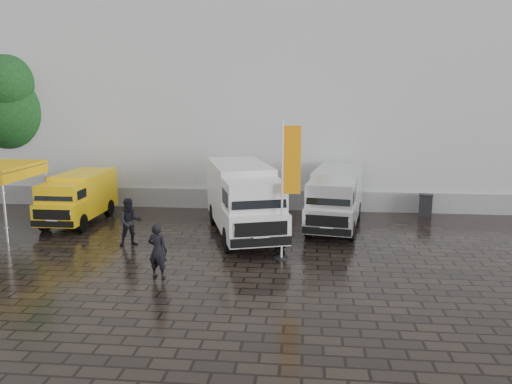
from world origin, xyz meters
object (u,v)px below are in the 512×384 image
van_white (243,201)px  person_tent (130,222)px  van_yellow (78,199)px  wheelie_bin (426,205)px  van_silver (335,199)px  person_front (158,251)px  flagpole (287,183)px

van_white → person_tent: size_ratio=3.60×
van_white → person_tent: 4.60m
van_yellow → wheelie_bin: bearing=10.5°
van_silver → wheelie_bin: bearing=39.9°
van_white → wheelie_bin: size_ratio=6.25×
van_white → person_front: size_ratio=3.72×
person_front → person_tent: (-2.09, 3.33, 0.03)m
wheelie_bin → person_tent: bearing=-140.7°
van_silver → flagpole: flagpole is taller
van_silver → person_tent: bearing=-146.7°
wheelie_bin → person_tent: 13.92m
flagpole → person_tent: bearing=170.5°
van_yellow → flagpole: (9.65, -4.22, 1.62)m
van_white → van_silver: bearing=5.3°
person_tent → flagpole: bearing=-34.9°
van_silver → wheelie_bin: 5.23m
van_silver → person_tent: size_ratio=3.12×
van_silver → wheelie_bin: van_silver is taller
wheelie_bin → person_tent: person_tent is taller
van_silver → flagpole: bearing=-103.6°
flagpole → van_silver: bearing=67.0°
wheelie_bin → person_tent: size_ratio=0.58×
van_yellow → van_silver: bearing=1.7°
van_yellow → van_white: (7.74, -1.30, 0.33)m
van_silver → person_front: van_silver is taller
flagpole → wheelie_bin: 9.87m
van_white → person_tent: (-4.16, -1.91, -0.52)m
wheelie_bin → person_front: 14.08m
wheelie_bin → person_tent: (-12.47, -6.17, 0.39)m
van_white → person_tent: bearing=-173.1°
van_white → flagpole: 3.72m
van_yellow → person_tent: size_ratio=2.60×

